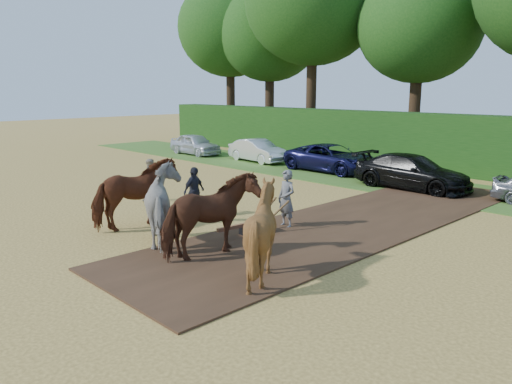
% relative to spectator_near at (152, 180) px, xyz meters
% --- Properties ---
extents(ground, '(120.00, 120.00, 0.00)m').
position_rel_spectator_near_xyz_m(ground, '(5.72, -4.04, -0.83)').
color(ground, gold).
rests_on(ground, ground).
extents(earth_strip, '(4.50, 17.00, 0.05)m').
position_rel_spectator_near_xyz_m(earth_strip, '(7.22, 2.96, -0.80)').
color(earth_strip, '#472D1C').
rests_on(earth_strip, ground).
extents(grass_verge, '(50.00, 5.00, 0.03)m').
position_rel_spectator_near_xyz_m(grass_verge, '(5.72, 9.96, -0.81)').
color(grass_verge, '#38601E').
rests_on(grass_verge, ground).
extents(hedgerow, '(46.00, 1.60, 3.00)m').
position_rel_spectator_near_xyz_m(hedgerow, '(5.72, 14.46, 0.67)').
color(hedgerow, '#14380F').
rests_on(hedgerow, ground).
extents(spectator_near, '(0.92, 1.00, 1.65)m').
position_rel_spectator_near_xyz_m(spectator_near, '(0.00, 0.00, 0.00)').
color(spectator_near, '#C1B897').
rests_on(spectator_near, ground).
extents(spectator_far, '(0.61, 1.05, 1.68)m').
position_rel_spectator_near_xyz_m(spectator_far, '(2.88, -0.16, 0.02)').
color(spectator_far, '#22242E').
rests_on(spectator_far, ground).
extents(plough_team, '(7.30, 5.08, 2.18)m').
position_rel_spectator_near_xyz_m(plough_team, '(5.76, -2.41, 0.26)').
color(plough_team, maroon).
rests_on(plough_team, ground).
extents(parked_cars, '(40.59, 3.42, 1.49)m').
position_rel_spectator_near_xyz_m(parked_cars, '(8.80, 9.89, -0.12)').
color(parked_cars, silver).
rests_on(parked_cars, ground).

